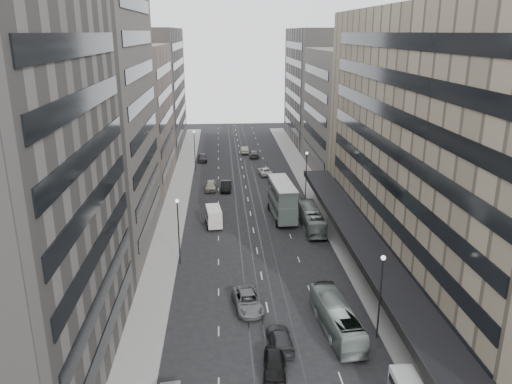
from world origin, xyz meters
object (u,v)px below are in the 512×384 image
object	(u,v)px
bus_far	(311,218)
sedan_2	(248,301)
double_decker	(282,199)
sedan_0	(274,364)
panel_van	(214,216)
bus_near	(336,318)

from	to	relation	value
bus_far	sedan_2	xyz separation A→B (m)	(-10.39, -21.27, -0.68)
sedan_2	double_decker	bearing A→B (deg)	68.77
sedan_0	bus_far	bearing A→B (deg)	80.01
double_decker	sedan_2	bearing A→B (deg)	-107.99
double_decker	panel_van	xyz separation A→B (m)	(-10.33, -2.89, -1.47)
bus_near	sedan_0	world-z (taller)	bus_near
panel_van	sedan_0	xyz separation A→B (m)	(5.29, -33.22, -0.77)
double_decker	sedan_2	world-z (taller)	double_decker
double_decker	panel_van	bearing A→B (deg)	-167.89
panel_van	bus_near	bearing A→B (deg)	-73.46
panel_van	sedan_2	bearing A→B (deg)	-87.38
bus_near	panel_van	world-z (taller)	bus_near
panel_van	sedan_0	world-z (taller)	panel_van
bus_near	double_decker	bearing A→B (deg)	-92.65
sedan_0	sedan_2	distance (m)	10.37
bus_far	sedan_0	size ratio (longest dim) A/B	2.32
double_decker	sedan_0	size ratio (longest dim) A/B	2.25
bus_near	sedan_0	bearing A→B (deg)	35.00
sedan_0	bus_near	bearing A→B (deg)	45.85
bus_far	double_decker	distance (m)	6.11
bus_near	bus_far	bearing A→B (deg)	-100.35
bus_near	double_decker	size ratio (longest dim) A/B	1.01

